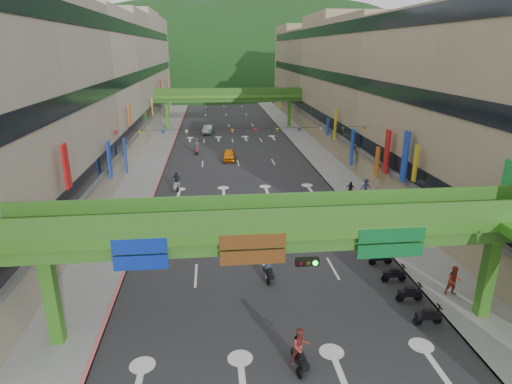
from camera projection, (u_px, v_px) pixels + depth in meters
name	position (u px, v px, depth m)	size (l,w,h in m)	color
road_slab	(234.00, 146.00, 63.64)	(18.00, 140.00, 0.02)	#28282B
sidewalk_left	(159.00, 147.00, 62.55)	(4.00, 140.00, 0.15)	gray
sidewalk_right	(306.00, 144.00, 64.70)	(4.00, 140.00, 0.15)	gray
curb_left	(172.00, 147.00, 62.73)	(0.20, 140.00, 0.18)	#CC5959
curb_right	(294.00, 144.00, 64.51)	(0.20, 140.00, 0.18)	gray
building_row_left	(95.00, 82.00, 58.78)	(12.80, 95.00, 19.00)	#9E937F
building_row_right	(362.00, 80.00, 62.47)	(12.80, 95.00, 19.00)	gray
overpass_near	(303.00, 242.00, 20.02)	(28.00, 12.27, 7.10)	#4C9E2D
overpass_far	(229.00, 98.00, 76.06)	(28.00, 2.20, 7.10)	#4C9E2D
hill_left	(180.00, 86.00, 165.88)	(168.00, 140.00, 112.00)	#1C4419
hill_right	(275.00, 81.00, 188.63)	(208.00, 176.00, 128.00)	#1C4419
bunting_string	(244.00, 131.00, 42.89)	(26.00, 0.36, 0.47)	black
scooter_rider_near	(269.00, 267.00, 26.57)	(0.69, 1.59, 1.95)	black
scooter_rider_mid	(300.00, 349.00, 19.06)	(0.99, 1.58, 2.13)	black
scooter_rider_left	(177.00, 181.00, 43.53)	(1.01, 1.58, 1.97)	#95969E
scooter_rider_far	(197.00, 146.00, 58.54)	(0.91, 1.60, 2.20)	maroon
parked_scooter_row	(394.00, 274.00, 26.53)	(1.60, 9.35, 1.08)	black
car_silver	(208.00, 129.00, 72.84)	(1.49, 4.26, 1.40)	#A6A7AD
car_yellow	(229.00, 155.00, 55.48)	(1.61, 4.00, 1.36)	orange
pedestrian_red	(454.00, 283.00, 24.79)	(0.88, 0.68, 1.80)	#9E3320
pedestrian_dark	(350.00, 191.00, 41.36)	(0.89, 0.37, 1.53)	black
pedestrian_blue	(365.00, 188.00, 41.84)	(0.78, 0.50, 1.66)	navy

